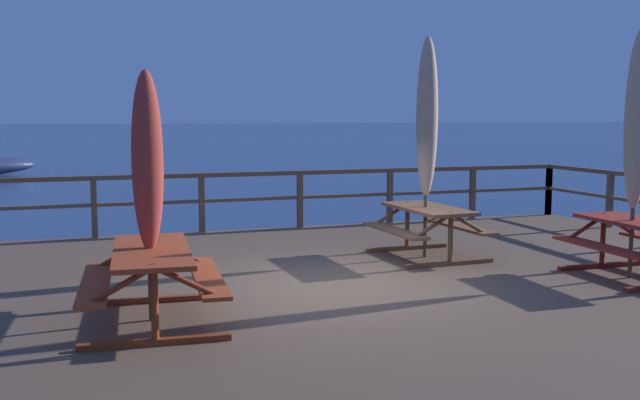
{
  "coord_description": "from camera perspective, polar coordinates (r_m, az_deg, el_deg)",
  "views": [
    {
      "loc": [
        -3.04,
        -8.25,
        2.8
      ],
      "look_at": [
        0.0,
        0.73,
        1.7
      ],
      "focal_mm": 40.14,
      "sensor_mm": 36.0,
      "label": 1
    }
  ],
  "objects": [
    {
      "name": "picnic_table_back_right",
      "position": [
        10.24,
        23.94,
        -2.66
      ],
      "size": [
        1.43,
        1.69,
        0.78
      ],
      "color": "maroon",
      "rests_on": "wooden_deck"
    },
    {
      "name": "patio_umbrella_tall_front",
      "position": [
        10.08,
        23.98,
        5.75
      ],
      "size": [
        0.32,
        0.32,
        3.22
      ],
      "color": "#4C3828",
      "rests_on": "wooden_deck"
    },
    {
      "name": "wooden_deck",
      "position": [
        9.13,
        1.48,
        -8.95
      ],
      "size": [
        13.42,
        9.67,
        0.7
      ],
      "primitive_type": "cube",
      "color": "brown",
      "rests_on": "ground"
    },
    {
      "name": "railing_waterside_far",
      "position": [
        13.36,
        -5.46,
        0.79
      ],
      "size": [
        13.22,
        0.1,
        1.09
      ],
      "color": "brown",
      "rests_on": "wooden_deck"
    },
    {
      "name": "ground_plane",
      "position": [
        9.23,
        1.47,
        -11.05
      ],
      "size": [
        600.0,
        600.0,
        0.0
      ],
      "primitive_type": "plane",
      "color": "navy"
    },
    {
      "name": "patio_umbrella_tall_back_right",
      "position": [
        10.73,
        8.53,
        6.45
      ],
      "size": [
        0.32,
        0.32,
        3.28
      ],
      "color": "#4C3828",
      "rests_on": "wooden_deck"
    },
    {
      "name": "patio_umbrella_tall_mid_right",
      "position": [
        7.46,
        -13.59,
        2.9
      ],
      "size": [
        0.32,
        0.32,
        2.58
      ],
      "color": "#4C3828",
      "rests_on": "wooden_deck"
    },
    {
      "name": "picnic_table_mid_right",
      "position": [
        10.84,
        8.59,
        -1.68
      ],
      "size": [
        1.46,
        1.72,
        0.78
      ],
      "color": "brown",
      "rests_on": "wooden_deck"
    },
    {
      "name": "picnic_table_front_right",
      "position": [
        7.55,
        -13.25,
        -5.35
      ],
      "size": [
        1.54,
        2.04,
        0.78
      ],
      "color": "#993819",
      "rests_on": "wooden_deck"
    }
  ]
}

